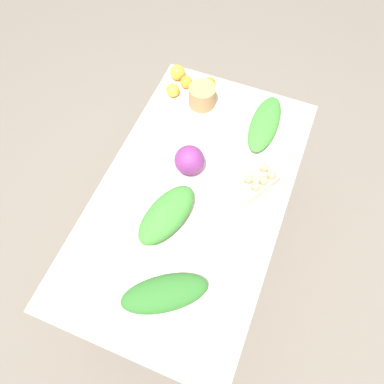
{
  "coord_description": "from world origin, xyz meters",
  "views": [
    {
      "loc": [
        -0.75,
        -0.3,
        2.29
      ],
      "look_at": [
        0.0,
        0.0,
        0.79
      ],
      "focal_mm": 35.0,
      "sensor_mm": 36.0,
      "label": 1
    }
  ],
  "objects_px": {
    "paper_bag": "(202,96)",
    "orange_3": "(210,84)",
    "orange_0": "(186,82)",
    "greens_bunch_kale": "(265,124)",
    "cabbage_purple": "(189,160)",
    "orange_2": "(178,72)",
    "egg_carton": "(255,183)",
    "greens_bunch_beet_tops": "(165,293)",
    "greens_bunch_scallion": "(167,214)",
    "orange_1": "(173,90)"
  },
  "relations": [
    {
      "from": "orange_3",
      "to": "orange_1",
      "type": "bearing_deg",
      "value": 126.07
    },
    {
      "from": "greens_bunch_beet_tops",
      "to": "orange_2",
      "type": "relative_size",
      "value": 4.26
    },
    {
      "from": "paper_bag",
      "to": "orange_3",
      "type": "bearing_deg",
      "value": 0.86
    },
    {
      "from": "greens_bunch_beet_tops",
      "to": "greens_bunch_kale",
      "type": "xyz_separation_m",
      "value": [
        0.96,
        -0.12,
        -0.0
      ]
    },
    {
      "from": "orange_1",
      "to": "orange_2",
      "type": "bearing_deg",
      "value": 11.07
    },
    {
      "from": "cabbage_purple",
      "to": "egg_carton",
      "type": "distance_m",
      "value": 0.32
    },
    {
      "from": "egg_carton",
      "to": "paper_bag",
      "type": "bearing_deg",
      "value": 76.64
    },
    {
      "from": "paper_bag",
      "to": "greens_bunch_beet_tops",
      "type": "xyz_separation_m",
      "value": [
        -0.99,
        -0.23,
        -0.02
      ]
    },
    {
      "from": "greens_bunch_kale",
      "to": "orange_1",
      "type": "relative_size",
      "value": 5.23
    },
    {
      "from": "orange_0",
      "to": "greens_bunch_kale",
      "type": "bearing_deg",
      "value": -103.64
    },
    {
      "from": "cabbage_purple",
      "to": "orange_3",
      "type": "distance_m",
      "value": 0.53
    },
    {
      "from": "egg_carton",
      "to": "orange_2",
      "type": "height_order",
      "value": "egg_carton"
    },
    {
      "from": "paper_bag",
      "to": "orange_3",
      "type": "height_order",
      "value": "paper_bag"
    },
    {
      "from": "egg_carton",
      "to": "orange_1",
      "type": "xyz_separation_m",
      "value": [
        0.39,
        0.57,
        -0.01
      ]
    },
    {
      "from": "greens_bunch_kale",
      "to": "orange_0",
      "type": "distance_m",
      "value": 0.48
    },
    {
      "from": "orange_2",
      "to": "greens_bunch_scallion",
      "type": "bearing_deg",
      "value": -160.26
    },
    {
      "from": "orange_3",
      "to": "greens_bunch_kale",
      "type": "bearing_deg",
      "value": -113.16
    },
    {
      "from": "egg_carton",
      "to": "orange_0",
      "type": "relative_size",
      "value": 3.79
    },
    {
      "from": "cabbage_purple",
      "to": "greens_bunch_scallion",
      "type": "xyz_separation_m",
      "value": [
        -0.28,
        -0.01,
        -0.02
      ]
    },
    {
      "from": "greens_bunch_beet_tops",
      "to": "greens_bunch_kale",
      "type": "distance_m",
      "value": 0.97
    },
    {
      "from": "cabbage_purple",
      "to": "orange_2",
      "type": "relative_size",
      "value": 1.71
    },
    {
      "from": "cabbage_purple",
      "to": "orange_1",
      "type": "xyz_separation_m",
      "value": [
        0.4,
        0.26,
        -0.03
      ]
    },
    {
      "from": "greens_bunch_beet_tops",
      "to": "orange_1",
      "type": "relative_size",
      "value": 4.93
    },
    {
      "from": "paper_bag",
      "to": "orange_2",
      "type": "height_order",
      "value": "paper_bag"
    },
    {
      "from": "egg_carton",
      "to": "greens_bunch_kale",
      "type": "distance_m",
      "value": 0.36
    },
    {
      "from": "greens_bunch_beet_tops",
      "to": "egg_carton",
      "type": "bearing_deg",
      "value": -16.66
    },
    {
      "from": "cabbage_purple",
      "to": "paper_bag",
      "type": "xyz_separation_m",
      "value": [
        0.4,
        0.09,
        -0.01
      ]
    },
    {
      "from": "egg_carton",
      "to": "orange_2",
      "type": "relative_size",
      "value": 3.07
    },
    {
      "from": "paper_bag",
      "to": "greens_bunch_kale",
      "type": "distance_m",
      "value": 0.35
    },
    {
      "from": "egg_carton",
      "to": "orange_0",
      "type": "xyz_separation_m",
      "value": [
        0.47,
        0.53,
        -0.01
      ]
    },
    {
      "from": "orange_2",
      "to": "orange_0",
      "type": "bearing_deg",
      "value": -120.53
    },
    {
      "from": "egg_carton",
      "to": "greens_bunch_beet_tops",
      "type": "relative_size",
      "value": 0.72
    },
    {
      "from": "cabbage_purple",
      "to": "greens_bunch_scallion",
      "type": "bearing_deg",
      "value": -178.24
    },
    {
      "from": "greens_bunch_beet_tops",
      "to": "orange_3",
      "type": "height_order",
      "value": "greens_bunch_beet_tops"
    },
    {
      "from": "paper_bag",
      "to": "greens_bunch_beet_tops",
      "type": "bearing_deg",
      "value": -167.2
    },
    {
      "from": "orange_0",
      "to": "orange_2",
      "type": "bearing_deg",
      "value": 59.47
    },
    {
      "from": "paper_bag",
      "to": "orange_1",
      "type": "distance_m",
      "value": 0.17
    },
    {
      "from": "greens_bunch_kale",
      "to": "orange_1",
      "type": "xyz_separation_m",
      "value": [
        0.03,
        0.52,
        0.0
      ]
    },
    {
      "from": "orange_3",
      "to": "egg_carton",
      "type": "bearing_deg",
      "value": -140.94
    },
    {
      "from": "egg_carton",
      "to": "cabbage_purple",
      "type": "bearing_deg",
      "value": 122.49
    },
    {
      "from": "greens_bunch_scallion",
      "to": "orange_1",
      "type": "height_order",
      "value": "greens_bunch_scallion"
    },
    {
      "from": "greens_bunch_scallion",
      "to": "orange_0",
      "type": "xyz_separation_m",
      "value": [
        0.77,
        0.22,
        -0.02
      ]
    },
    {
      "from": "cabbage_purple",
      "to": "orange_1",
      "type": "relative_size",
      "value": 1.98
    },
    {
      "from": "egg_carton",
      "to": "greens_bunch_beet_tops",
      "type": "bearing_deg",
      "value": -166.56
    },
    {
      "from": "greens_bunch_scallion",
      "to": "greens_bunch_kale",
      "type": "relative_size",
      "value": 0.9
    },
    {
      "from": "paper_bag",
      "to": "cabbage_purple",
      "type": "bearing_deg",
      "value": -167.24
    },
    {
      "from": "egg_carton",
      "to": "orange_3",
      "type": "height_order",
      "value": "egg_carton"
    },
    {
      "from": "greens_bunch_scallion",
      "to": "orange_2",
      "type": "bearing_deg",
      "value": 19.74
    },
    {
      "from": "paper_bag",
      "to": "orange_1",
      "type": "xyz_separation_m",
      "value": [
        -0.0,
        0.17,
        -0.02
      ]
    },
    {
      "from": "greens_bunch_beet_tops",
      "to": "orange_3",
      "type": "relative_size",
      "value": 5.28
    }
  ]
}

